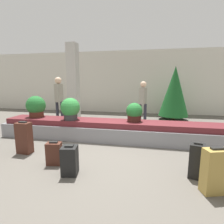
{
  "coord_description": "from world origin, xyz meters",
  "views": [
    {
      "loc": [
        0.94,
        -3.51,
        1.65
      ],
      "look_at": [
        0.0,
        1.22,
        0.8
      ],
      "focal_mm": 28.0,
      "sensor_mm": 36.0,
      "label": 1
    }
  ],
  "objects_px": {
    "suitcase_0": "(24,138)",
    "suitcase_1": "(215,171)",
    "potted_plant_0": "(70,109)",
    "decorated_tree": "(174,91)",
    "suitcase_4": "(197,161)",
    "traveler_0": "(143,99)",
    "pillar": "(73,83)",
    "traveler_1": "(59,96)",
    "suitcase_3": "(70,160)",
    "suitcase_2": "(54,153)",
    "potted_plant_1": "(36,107)",
    "potted_plant_2": "(134,112)"
  },
  "relations": [
    {
      "from": "suitcase_4",
      "to": "decorated_tree",
      "type": "height_order",
      "value": "decorated_tree"
    },
    {
      "from": "suitcase_1",
      "to": "suitcase_2",
      "type": "relative_size",
      "value": 1.49
    },
    {
      "from": "potted_plant_0",
      "to": "suitcase_0",
      "type": "bearing_deg",
      "value": -116.21
    },
    {
      "from": "suitcase_0",
      "to": "suitcase_1",
      "type": "height_order",
      "value": "suitcase_0"
    },
    {
      "from": "suitcase_0",
      "to": "suitcase_4",
      "type": "distance_m",
      "value": 3.65
    },
    {
      "from": "suitcase_0",
      "to": "suitcase_3",
      "type": "xyz_separation_m",
      "value": [
        1.43,
        -0.68,
        -0.1
      ]
    },
    {
      "from": "potted_plant_1",
      "to": "decorated_tree",
      "type": "relative_size",
      "value": 0.29
    },
    {
      "from": "suitcase_3",
      "to": "potted_plant_1",
      "type": "bearing_deg",
      "value": 124.59
    },
    {
      "from": "traveler_1",
      "to": "decorated_tree",
      "type": "xyz_separation_m",
      "value": [
        4.48,
        1.63,
        0.13
      ]
    },
    {
      "from": "traveler_0",
      "to": "decorated_tree",
      "type": "relative_size",
      "value": 0.72
    },
    {
      "from": "suitcase_4",
      "to": "traveler_1",
      "type": "relative_size",
      "value": 0.35
    },
    {
      "from": "potted_plant_0",
      "to": "decorated_tree",
      "type": "bearing_deg",
      "value": 44.27
    },
    {
      "from": "suitcase_4",
      "to": "pillar",
      "type": "bearing_deg",
      "value": 150.26
    },
    {
      "from": "potted_plant_0",
      "to": "decorated_tree",
      "type": "height_order",
      "value": "decorated_tree"
    },
    {
      "from": "suitcase_0",
      "to": "suitcase_1",
      "type": "distance_m",
      "value": 3.86
    },
    {
      "from": "potted_plant_1",
      "to": "suitcase_3",
      "type": "bearing_deg",
      "value": -45.52
    },
    {
      "from": "pillar",
      "to": "traveler_0",
      "type": "height_order",
      "value": "pillar"
    },
    {
      "from": "suitcase_1",
      "to": "pillar",
      "type": "bearing_deg",
      "value": 115.96
    },
    {
      "from": "suitcase_2",
      "to": "potted_plant_1",
      "type": "height_order",
      "value": "potted_plant_1"
    },
    {
      "from": "potted_plant_2",
      "to": "traveler_1",
      "type": "height_order",
      "value": "traveler_1"
    },
    {
      "from": "suitcase_4",
      "to": "potted_plant_2",
      "type": "xyz_separation_m",
      "value": [
        -1.21,
        1.74,
        0.5
      ]
    },
    {
      "from": "potted_plant_0",
      "to": "potted_plant_1",
      "type": "height_order",
      "value": "potted_plant_1"
    },
    {
      "from": "pillar",
      "to": "suitcase_2",
      "type": "xyz_separation_m",
      "value": [
        1.29,
        -4.02,
        -1.37
      ]
    },
    {
      "from": "pillar",
      "to": "traveler_0",
      "type": "xyz_separation_m",
      "value": [
        2.93,
        -0.27,
        -0.62
      ]
    },
    {
      "from": "potted_plant_0",
      "to": "traveler_0",
      "type": "bearing_deg",
      "value": 46.83
    },
    {
      "from": "suitcase_2",
      "to": "potted_plant_1",
      "type": "relative_size",
      "value": 0.73
    },
    {
      "from": "pillar",
      "to": "suitcase_0",
      "type": "xyz_separation_m",
      "value": [
        0.32,
        -3.63,
        -1.23
      ]
    },
    {
      "from": "traveler_1",
      "to": "decorated_tree",
      "type": "height_order",
      "value": "decorated_tree"
    },
    {
      "from": "suitcase_3",
      "to": "potted_plant_0",
      "type": "xyz_separation_m",
      "value": [
        -0.83,
        1.91,
        0.61
      ]
    },
    {
      "from": "pillar",
      "to": "suitcase_4",
      "type": "bearing_deg",
      "value": -45.25
    },
    {
      "from": "suitcase_4",
      "to": "potted_plant_0",
      "type": "relative_size",
      "value": 1.0
    },
    {
      "from": "suitcase_3",
      "to": "suitcase_1",
      "type": "bearing_deg",
      "value": -11.83
    },
    {
      "from": "suitcase_3",
      "to": "traveler_0",
      "type": "relative_size",
      "value": 0.33
    },
    {
      "from": "suitcase_0",
      "to": "suitcase_3",
      "type": "height_order",
      "value": "suitcase_0"
    },
    {
      "from": "suitcase_4",
      "to": "traveler_1",
      "type": "height_order",
      "value": "traveler_1"
    },
    {
      "from": "suitcase_3",
      "to": "decorated_tree",
      "type": "xyz_separation_m",
      "value": [
        2.47,
        5.12,
        0.97
      ]
    },
    {
      "from": "potted_plant_2",
      "to": "traveler_1",
      "type": "distance_m",
      "value": 3.33
    },
    {
      "from": "suitcase_2",
      "to": "pillar",
      "type": "bearing_deg",
      "value": 98.04
    },
    {
      "from": "suitcase_2",
      "to": "suitcase_4",
      "type": "distance_m",
      "value": 2.66
    },
    {
      "from": "suitcase_1",
      "to": "traveler_0",
      "type": "distance_m",
      "value": 4.33
    },
    {
      "from": "suitcase_3",
      "to": "potted_plant_2",
      "type": "distance_m",
      "value": 2.35
    },
    {
      "from": "suitcase_0",
      "to": "suitcase_2",
      "type": "bearing_deg",
      "value": -19.33
    },
    {
      "from": "pillar",
      "to": "suitcase_2",
      "type": "height_order",
      "value": "pillar"
    },
    {
      "from": "suitcase_4",
      "to": "traveler_0",
      "type": "distance_m",
      "value": 3.91
    },
    {
      "from": "suitcase_2",
      "to": "potted_plant_0",
      "type": "height_order",
      "value": "potted_plant_0"
    },
    {
      "from": "traveler_0",
      "to": "traveler_1",
      "type": "height_order",
      "value": "traveler_1"
    },
    {
      "from": "decorated_tree",
      "to": "traveler_0",
      "type": "bearing_deg",
      "value": -140.21
    },
    {
      "from": "pillar",
      "to": "traveler_0",
      "type": "relative_size",
      "value": 1.94
    },
    {
      "from": "pillar",
      "to": "traveler_1",
      "type": "relative_size",
      "value": 1.77
    },
    {
      "from": "suitcase_2",
      "to": "suitcase_1",
      "type": "bearing_deg",
      "value": -17.16
    }
  ]
}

